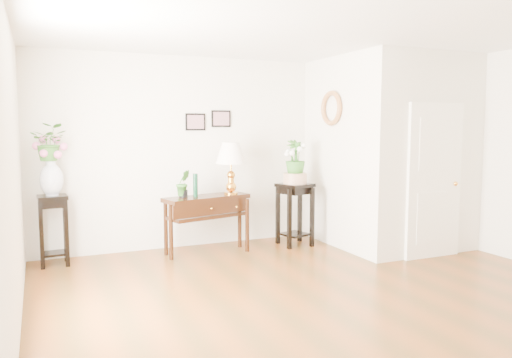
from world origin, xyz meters
TOP-DOWN VIEW (x-y plane):
  - floor at (0.00, 0.00)m, footprint 6.00×5.50m
  - ceiling at (0.00, 0.00)m, footprint 6.00×5.50m
  - wall_back at (0.00, 2.75)m, footprint 6.00×0.02m
  - wall_left at (-3.00, 0.00)m, footprint 0.02×5.50m
  - partition at (2.10, 1.77)m, footprint 1.80×1.95m
  - door at (2.10, 0.78)m, footprint 0.90×0.05m
  - art_print_left at (-0.65, 2.73)m, footprint 0.30×0.02m
  - art_print_right at (-0.25, 2.73)m, footprint 0.30×0.02m
  - wall_ornament at (1.16, 1.90)m, footprint 0.07×0.51m
  - console_table at (-0.65, 2.22)m, footprint 1.29×0.70m
  - table_lamp at (-0.29, 2.22)m, footprint 0.54×0.54m
  - green_vase at (-0.82, 2.22)m, footprint 0.08×0.08m
  - potted_plant at (-0.99, 2.22)m, footprint 0.22×0.19m
  - plant_stand_a at (-2.65, 2.43)m, footprint 0.37×0.37m
  - porcelain_vase at (-2.65, 2.43)m, footprint 0.30×0.30m
  - lily_arrangement at (-2.65, 2.43)m, footprint 0.51×0.46m
  - plant_stand_b at (0.71, 2.16)m, footprint 0.55×0.55m
  - ceramic_bowl at (0.71, 2.16)m, footprint 0.37×0.37m
  - narcissus at (0.71, 2.16)m, footprint 0.34×0.34m

SIDE VIEW (x-z plane):
  - floor at x=0.00m, z-range -0.01..0.01m
  - console_table at x=-0.65m, z-range 0.00..0.82m
  - plant_stand_a at x=-2.65m, z-range 0.00..0.91m
  - plant_stand_b at x=0.71m, z-range 0.00..0.94m
  - green_vase at x=-0.82m, z-range 0.83..1.15m
  - potted_plant at x=-0.99m, z-range 0.82..1.18m
  - ceramic_bowl at x=0.71m, z-range 0.94..1.09m
  - door at x=2.10m, z-range 0.00..2.10m
  - porcelain_vase at x=-2.65m, z-range 0.89..1.38m
  - table_lamp at x=-0.29m, z-range 0.79..1.55m
  - narcissus at x=0.71m, z-range 1.06..1.59m
  - wall_back at x=0.00m, z-range 0.00..2.80m
  - wall_left at x=-3.00m, z-range 0.00..2.80m
  - partition at x=2.10m, z-range 0.00..2.80m
  - lily_arrangement at x=-2.65m, z-range 1.31..1.79m
  - art_print_left at x=-0.65m, z-range 1.73..1.98m
  - art_print_right at x=-0.25m, z-range 1.77..2.02m
  - wall_ornament at x=1.16m, z-range 1.79..2.30m
  - ceiling at x=0.00m, z-range 2.79..2.81m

